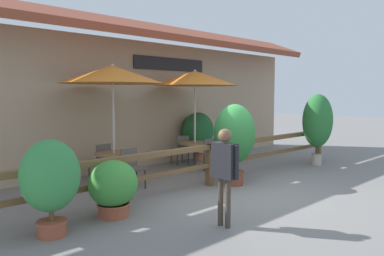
{
  "coord_description": "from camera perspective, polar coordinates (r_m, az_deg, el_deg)",
  "views": [
    {
      "loc": [
        -6.14,
        -4.73,
        2.07
      ],
      "look_at": [
        -0.02,
        1.61,
        1.29
      ],
      "focal_mm": 35.0,
      "sensor_mm": 36.0,
      "label": 1
    }
  ],
  "objects": [
    {
      "name": "chair_middle_streetside",
      "position": [
        10.24,
        3.11,
        -3.81
      ],
      "size": [
        0.42,
        0.42,
        0.87
      ],
      "rotation": [
        0.0,
        0.0,
        -0.0
      ],
      "color": "#514C47",
      "rests_on": "ground"
    },
    {
      "name": "chair_middle_wallside",
      "position": [
        11.14,
        -1.72,
        -3.08
      ],
      "size": [
        0.5,
        0.5,
        0.87
      ],
      "rotation": [
        0.0,
        0.0,
        2.92
      ],
      "color": "#514C47",
      "rests_on": "ground"
    },
    {
      "name": "potted_plant_corner_fern",
      "position": [
        6.55,
        -11.91,
        -8.75
      ],
      "size": [
        0.86,
        0.77,
        0.97
      ],
      "color": "#9E4C33",
      "rests_on": "ground"
    },
    {
      "name": "patio_railing",
      "position": [
        8.54,
        2.7,
        -4.22
      ],
      "size": [
        10.4,
        0.14,
        0.95
      ],
      "color": "brown",
      "rests_on": "ground"
    },
    {
      "name": "chair_near_wallside",
      "position": [
        9.52,
        -13.69,
        -4.61
      ],
      "size": [
        0.43,
        0.43,
        0.87
      ],
      "rotation": [
        0.0,
        0.0,
        3.16
      ],
      "color": "#514C47",
      "rests_on": "ground"
    },
    {
      "name": "patio_umbrella_near",
      "position": [
        8.83,
        -12.01,
        7.96
      ],
      "size": [
        2.39,
        2.39,
        2.78
      ],
      "color": "#B7B2A8",
      "rests_on": "ground"
    },
    {
      "name": "patio_umbrella_middle",
      "position": [
        10.55,
        0.44,
        7.57
      ],
      "size": [
        2.39,
        2.39,
        2.78
      ],
      "color": "#B7B2A8",
      "rests_on": "ground"
    },
    {
      "name": "dining_table_middle",
      "position": [
        10.64,
        0.44,
        -2.99
      ],
      "size": [
        0.89,
        0.89,
        0.73
      ],
      "color": "olive",
      "rests_on": "ground"
    },
    {
      "name": "chair_near_streetside",
      "position": [
        8.45,
        -9.16,
        -5.76
      ],
      "size": [
        0.46,
        0.46,
        0.87
      ],
      "rotation": [
        0.0,
        0.0,
        -0.11
      ],
      "color": "#514C47",
      "rests_on": "ground"
    },
    {
      "name": "pedestrian",
      "position": [
        5.86,
        4.98,
        -5.51
      ],
      "size": [
        0.21,
        0.55,
        1.55
      ],
      "rotation": [
        0.0,
        0.0,
        -1.58
      ],
      "color": "#42382D",
      "rests_on": "ground"
    },
    {
      "name": "potted_plant_small_flowering",
      "position": [
        11.74,
        0.91,
        -0.49
      ],
      "size": [
        1.04,
        0.94,
        1.53
      ],
      "color": "#9E4C33",
      "rests_on": "ground"
    },
    {
      "name": "potted_plant_broad_leaf",
      "position": [
        5.85,
        -20.77,
        -7.26
      ],
      "size": [
        0.86,
        0.78,
        1.43
      ],
      "color": "#9E4C33",
      "rests_on": "ground"
    },
    {
      "name": "building_facade",
      "position": [
        10.75,
        -9.24,
        5.49
      ],
      "size": [
        14.28,
        1.49,
        4.23
      ],
      "color": "tan",
      "rests_on": "ground"
    },
    {
      "name": "dining_table_near",
      "position": [
        8.94,
        -11.78,
        -4.63
      ],
      "size": [
        0.89,
        0.89,
        0.73
      ],
      "color": "olive",
      "rests_on": "ground"
    },
    {
      "name": "ground_plane",
      "position": [
        8.02,
        8.23,
        -9.96
      ],
      "size": [
        60.0,
        60.0,
        0.0
      ],
      "primitive_type": "plane",
      "color": "slate"
    },
    {
      "name": "potted_plant_entrance_palm",
      "position": [
        8.59,
        6.5,
        -1.21
      ],
      "size": [
        1.01,
        0.91,
        1.87
      ],
      "color": "brown",
      "rests_on": "ground"
    },
    {
      "name": "potted_plant_tall_tropical",
      "position": [
        11.64,
        18.59,
        0.93
      ],
      "size": [
        0.94,
        0.85,
        2.1
      ],
      "color": "#B7AD99",
      "rests_on": "ground"
    }
  ]
}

